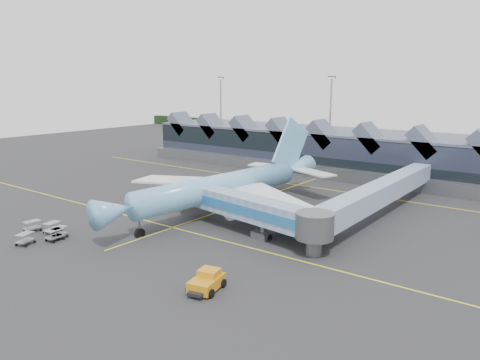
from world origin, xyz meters
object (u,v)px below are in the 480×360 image
Objects in this scene: fuel_truck at (186,192)px; jet_bridge at (256,211)px; main_airliner at (227,185)px; pushback_tug at (207,282)px.

jet_bridge is at bearing -9.39° from fuel_truck.
jet_bridge is 22.52m from fuel_truck.
main_airliner is 10.33m from fuel_truck.
main_airliner reaches higher than jet_bridge.
main_airliner reaches higher than fuel_truck.
jet_bridge is 3.14× the size of fuel_truck.
pushback_tug is (5.72, -16.91, -2.73)m from jet_bridge.
pushback_tug is at bearing -31.37° from fuel_truck.
pushback_tug is at bearing -62.15° from jet_bridge.
main_airliner is at bearing 6.81° from fuel_truck.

